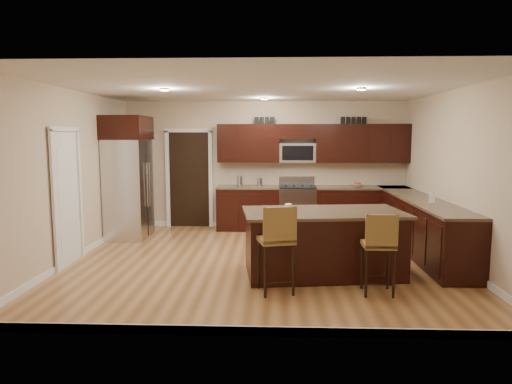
{
  "coord_description": "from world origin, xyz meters",
  "views": [
    {
      "loc": [
        0.18,
        -7.07,
        1.99
      ],
      "look_at": [
        -0.11,
        0.4,
        1.06
      ],
      "focal_mm": 32.0,
      "sensor_mm": 36.0,
      "label": 1
    }
  ],
  "objects_px": {
    "island": "(323,245)",
    "stool_right": "(379,244)",
    "stool_left": "(277,239)",
    "refrigerator": "(128,176)",
    "range": "(297,208)"
  },
  "relations": [
    {
      "from": "island",
      "to": "stool_right",
      "type": "relative_size",
      "value": 2.28
    },
    {
      "from": "stool_left",
      "to": "refrigerator",
      "type": "bearing_deg",
      "value": 117.95
    },
    {
      "from": "stool_left",
      "to": "refrigerator",
      "type": "height_order",
      "value": "refrigerator"
    },
    {
      "from": "stool_left",
      "to": "refrigerator",
      "type": "distance_m",
      "value": 4.24
    },
    {
      "from": "range",
      "to": "island",
      "type": "height_order",
      "value": "range"
    },
    {
      "from": "stool_left",
      "to": "stool_right",
      "type": "height_order",
      "value": "stool_left"
    },
    {
      "from": "range",
      "to": "refrigerator",
      "type": "bearing_deg",
      "value": -165.27
    },
    {
      "from": "island",
      "to": "range",
      "type": "bearing_deg",
      "value": 86.78
    },
    {
      "from": "island",
      "to": "refrigerator",
      "type": "bearing_deg",
      "value": 140.28
    },
    {
      "from": "stool_right",
      "to": "refrigerator",
      "type": "bearing_deg",
      "value": 144.65
    },
    {
      "from": "range",
      "to": "stool_left",
      "type": "relative_size",
      "value": 0.99
    },
    {
      "from": "stool_left",
      "to": "refrigerator",
      "type": "relative_size",
      "value": 0.48
    },
    {
      "from": "island",
      "to": "stool_right",
      "type": "xyz_separation_m",
      "value": [
        0.6,
        -0.84,
        0.22
      ]
    },
    {
      "from": "stool_right",
      "to": "island",
      "type": "bearing_deg",
      "value": 127.19
    },
    {
      "from": "range",
      "to": "refrigerator",
      "type": "distance_m",
      "value": 3.49
    }
  ]
}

